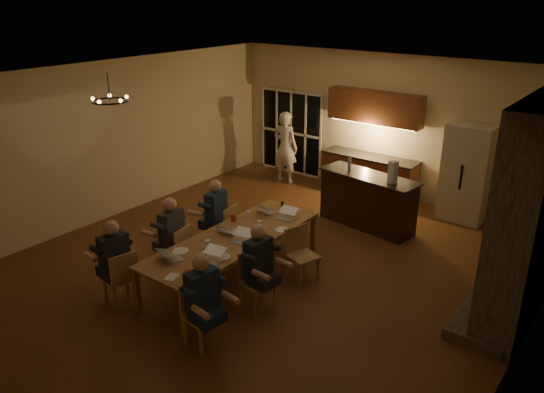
{
  "coord_description": "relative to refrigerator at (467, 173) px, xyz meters",
  "views": [
    {
      "loc": [
        4.94,
        -6.32,
        4.47
      ],
      "look_at": [
        -0.13,
        0.3,
        1.2
      ],
      "focal_mm": 35.0,
      "sensor_mm": 36.0,
      "label": 1
    }
  ],
  "objects": [
    {
      "name": "floor",
      "position": [
        -1.9,
        -4.15,
        -1.0
      ],
      "size": [
        9.0,
        9.0,
        0.0
      ],
      "primitive_type": "plane",
      "color": "brown",
      "rests_on": "ground"
    },
    {
      "name": "back_wall",
      "position": [
        -1.9,
        0.37,
        0.6
      ],
      "size": [
        8.0,
        0.04,
        3.2
      ],
      "primitive_type": "cube",
      "color": "beige",
      "rests_on": "ground"
    },
    {
      "name": "left_wall",
      "position": [
        -5.92,
        -4.15,
        0.6
      ],
      "size": [
        0.04,
        9.0,
        3.2
      ],
      "primitive_type": "cube",
      "color": "beige",
      "rests_on": "ground"
    },
    {
      "name": "right_wall",
      "position": [
        2.12,
        -4.15,
        0.6
      ],
      "size": [
        0.04,
        9.0,
        3.2
      ],
      "primitive_type": "cube",
      "color": "beige",
      "rests_on": "ground"
    },
    {
      "name": "ceiling",
      "position": [
        -1.9,
        -4.15,
        2.22
      ],
      "size": [
        8.0,
        9.0,
        0.04
      ],
      "primitive_type": "cube",
      "color": "white",
      "rests_on": "back_wall"
    },
    {
      "name": "french_doors",
      "position": [
        -4.6,
        0.32,
        0.05
      ],
      "size": [
        1.86,
        0.08,
        2.1
      ],
      "primitive_type": "cube",
      "color": "black",
      "rests_on": "ground"
    },
    {
      "name": "fireplace",
      "position": [
        1.8,
        -2.95,
        0.6
      ],
      "size": [
        0.58,
        2.5,
        3.2
      ],
      "primitive_type": "cube",
      "color": "#6E6456",
      "rests_on": "ground"
    },
    {
      "name": "kitchenette",
      "position": [
        -2.2,
        0.05,
        0.2
      ],
      "size": [
        2.24,
        0.68,
        2.4
      ],
      "primitive_type": null,
      "color": "brown",
      "rests_on": "ground"
    },
    {
      "name": "refrigerator",
      "position": [
        0.0,
        0.0,
        0.0
      ],
      "size": [
        0.9,
        0.68,
        2.0
      ],
      "primitive_type": "cube",
      "color": "beige",
      "rests_on": "ground"
    },
    {
      "name": "dining_table",
      "position": [
        -2.12,
        -4.73,
        -0.62
      ],
      "size": [
        1.1,
        3.33,
        0.75
      ],
      "primitive_type": "cube",
      "color": "#A56F42",
      "rests_on": "ground"
    },
    {
      "name": "bar_island",
      "position": [
        -1.4,
        -1.53,
        -0.46
      ],
      "size": [
        2.1,
        0.95,
        1.08
      ],
      "primitive_type": "cube",
      "rotation": [
        0.0,
        0.0,
        -0.14
      ],
      "color": "black",
      "rests_on": "ground"
    },
    {
      "name": "chair_left_near",
      "position": [
        -3.02,
        -6.33,
        -0.55
      ],
      "size": [
        0.53,
        0.53,
        0.89
      ],
      "primitive_type": null,
      "rotation": [
        0.0,
        0.0,
        -1.79
      ],
      "color": "tan",
      "rests_on": "ground"
    },
    {
      "name": "chair_left_mid",
      "position": [
        -2.99,
        -5.26,
        -0.55
      ],
      "size": [
        0.51,
        0.51,
        0.89
      ],
      "primitive_type": null,
      "rotation": [
        0.0,
        0.0,
        -1.38
      ],
      "color": "tan",
      "rests_on": "ground"
    },
    {
      "name": "chair_left_far",
      "position": [
        -2.97,
        -4.1,
        -0.55
      ],
      "size": [
        0.5,
        0.5,
        0.89
      ],
      "primitive_type": null,
      "rotation": [
        0.0,
        0.0,
        -1.43
      ],
      "color": "tan",
      "rests_on": "ground"
    },
    {
      "name": "chair_right_near",
      "position": [
        -1.3,
        -6.3,
        -0.55
      ],
      "size": [
        0.51,
        0.51,
        0.89
      ],
      "primitive_type": null,
      "rotation": [
        0.0,
        0.0,
        1.4
      ],
      "color": "tan",
      "rests_on": "ground"
    },
    {
      "name": "chair_right_mid",
      "position": [
        -1.25,
        -5.2,
        -0.55
      ],
      "size": [
        0.56,
        0.56,
        0.89
      ],
      "primitive_type": null,
      "rotation": [
        0.0,
        0.0,
        1.24
      ],
      "color": "tan",
      "rests_on": "ground"
    },
    {
      "name": "chair_right_far",
      "position": [
        -1.21,
        -4.09,
        -0.55
      ],
      "size": [
        0.55,
        0.55,
        0.89
      ],
      "primitive_type": null,
      "rotation": [
        0.0,
        0.0,
        1.27
      ],
      "color": "tan",
      "rests_on": "ground"
    },
    {
      "name": "person_left_near",
      "position": [
        -3.02,
        -6.38,
        -0.31
      ],
      "size": [
        0.67,
        0.67,
        1.38
      ],
      "primitive_type": null,
      "rotation": [
        0.0,
        0.0,
        -1.7
      ],
      "color": "#262831",
      "rests_on": "ground"
    },
    {
      "name": "person_right_near",
      "position": [
        -1.25,
        -6.34,
        -0.31
      ],
      "size": [
        0.68,
        0.68,
        1.38
      ],
      "primitive_type": null,
      "rotation": [
        0.0,
        0.0,
        1.43
      ],
      "color": "navy",
      "rests_on": "ground"
    },
    {
      "name": "person_left_mid",
      "position": [
        -3.01,
        -5.25,
        -0.31
      ],
      "size": [
        0.67,
        0.67,
        1.38
      ],
      "primitive_type": null,
      "rotation": [
        0.0,
        0.0,
        -1.45
      ],
      "color": "#3A4045",
      "rests_on": "ground"
    },
    {
      "name": "person_right_mid",
      "position": [
        -1.25,
        -5.19,
        -0.31
      ],
      "size": [
        0.65,
        0.65,
        1.38
      ],
      "primitive_type": null,
      "rotation": [
        0.0,
        0.0,
        1.49
      ],
      "color": "#262831",
      "rests_on": "ground"
    },
    {
      "name": "person_left_far",
      "position": [
        -3.03,
        -4.18,
        -0.31
      ],
      "size": [
        0.68,
        0.68,
        1.38
      ],
      "primitive_type": null,
      "rotation": [
        0.0,
        0.0,
        -1.42
      ],
      "color": "navy",
      "rests_on": "ground"
    },
    {
      "name": "standing_person",
      "position": [
        -4.26,
        -0.4,
        -0.11
      ],
      "size": [
        0.66,
        0.45,
        1.77
      ],
      "primitive_type": "imported",
      "rotation": [
        0.0,
        0.0,
        3.18
      ],
      "color": "white",
      "rests_on": "ground"
    },
    {
      "name": "chandelier",
      "position": [
        -4.38,
        -5.18,
        1.75
      ],
      "size": [
        0.6,
        0.6,
        0.03
      ],
      "primitive_type": "torus",
      "color": "black",
      "rests_on": "ceiling"
    },
    {
      "name": "laptop_a",
      "position": [
        -2.37,
        -5.83,
        -0.14
      ],
      "size": [
        0.39,
        0.36,
        0.23
      ],
      "primitive_type": null,
      "rotation": [
        0.0,
        0.0,
        2.84
      ],
      "color": "silver",
      "rests_on": "dining_table"
    },
    {
      "name": "laptop_b",
      "position": [
        -1.86,
        -5.54,
        -0.14
      ],
      "size": [
        0.36,
        0.33,
        0.23
      ],
      "primitive_type": null,
      "rotation": [
        0.0,
        0.0,
        0.15
      ],
      "color": "silver",
      "rests_on": "dining_table"
    },
    {
      "name": "laptop_c",
      "position": [
        -2.34,
        -4.62,
        -0.14
      ],
      "size": [
        0.38,
        0.35,
        0.23
      ],
      "primitive_type": null,
      "rotation": [
        0.0,
        0.0,
        3.4
      ],
      "color": "silver",
      "rests_on": "dining_table"
    },
    {
      "name": "laptop_d",
      "position": [
        -1.93,
        -4.8,
        -0.14
      ],
      "size": [
        0.36,
        0.33,
        0.23
      ],
      "primitive_type": null,
      "rotation": [
        0.0,
        0.0,
        0.18
      ],
      "color": "silver",
      "rests_on": "dining_table"
    },
    {
      "name": "laptop_e",
      "position": [
        -2.33,
        -3.58,
        -0.14
      ],
      "size": [
        0.35,
        0.31,
        0.23
      ],
      "primitive_type": null,
      "rotation": [
        0.0,
        0.0,
        3.04
      ],
      "color": "silver",
      "rests_on": "dining_table"
    },
    {
      "name": "laptop_f",
      "position": [
        -1.89,
        -3.64,
        -0.14
      ],
      "size": [
        0.36,
        0.32,
        0.23
      ],
      "primitive_type": null,
      "rotation": [
        0.0,
        0.0,
        0.14
      ],
      "color": "silver",
      "rests_on": "dining_table"
    },
    {
      "name": "mug_front",
      "position": [
        -2.23,
        -5.21,
        -0.2
      ],
      "size": [
        0.08,
        0.08,
        0.1
      ],
      "primitive_type": "cylinder",
      "color": "white",
      "rests_on": "dining_table"
    },
    {
      "name": "mug_mid",
      "position": [
        -2.05,
        -4.15,
        -0.2
      ],
      "size": [
        0.08,
        0.08,
        0.1
      ],
      "primitive_type": "cylinder",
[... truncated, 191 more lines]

